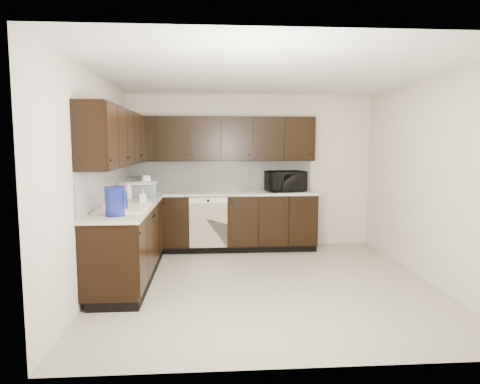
{
  "coord_description": "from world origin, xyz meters",
  "views": [
    {
      "loc": [
        -0.67,
        -5.03,
        1.69
      ],
      "look_at": [
        -0.27,
        0.6,
        1.06
      ],
      "focal_mm": 32.0,
      "sensor_mm": 36.0,
      "label": 1
    }
  ],
  "objects_px": {
    "microwave": "(285,181)",
    "blue_pitcher": "(115,202)",
    "sink": "(124,214)",
    "toaster_oven": "(141,185)",
    "storage_bin": "(138,190)"
  },
  "relations": [
    {
      "from": "toaster_oven",
      "to": "sink",
      "type": "bearing_deg",
      "value": -63.02
    },
    {
      "from": "sink",
      "to": "toaster_oven",
      "type": "height_order",
      "value": "sink"
    },
    {
      "from": "sink",
      "to": "blue_pitcher",
      "type": "height_order",
      "value": "blue_pitcher"
    },
    {
      "from": "microwave",
      "to": "toaster_oven",
      "type": "bearing_deg",
      "value": 165.23
    },
    {
      "from": "sink",
      "to": "storage_bin",
      "type": "height_order",
      "value": "sink"
    },
    {
      "from": "sink",
      "to": "microwave",
      "type": "relative_size",
      "value": 1.4
    },
    {
      "from": "sink",
      "to": "blue_pitcher",
      "type": "distance_m",
      "value": 0.55
    },
    {
      "from": "storage_bin",
      "to": "blue_pitcher",
      "type": "xyz_separation_m",
      "value": [
        0.03,
        -1.63,
        0.05
      ]
    },
    {
      "from": "toaster_oven",
      "to": "storage_bin",
      "type": "distance_m",
      "value": 0.66
    },
    {
      "from": "microwave",
      "to": "blue_pitcher",
      "type": "relative_size",
      "value": 1.94
    },
    {
      "from": "toaster_oven",
      "to": "storage_bin",
      "type": "height_order",
      "value": "toaster_oven"
    },
    {
      "from": "storage_bin",
      "to": "microwave",
      "type": "bearing_deg",
      "value": 14.12
    },
    {
      "from": "sink",
      "to": "microwave",
      "type": "bearing_deg",
      "value": 37.33
    },
    {
      "from": "microwave",
      "to": "blue_pitcher",
      "type": "bearing_deg",
      "value": -147.5
    },
    {
      "from": "microwave",
      "to": "toaster_oven",
      "type": "relative_size",
      "value": 1.63
    }
  ]
}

